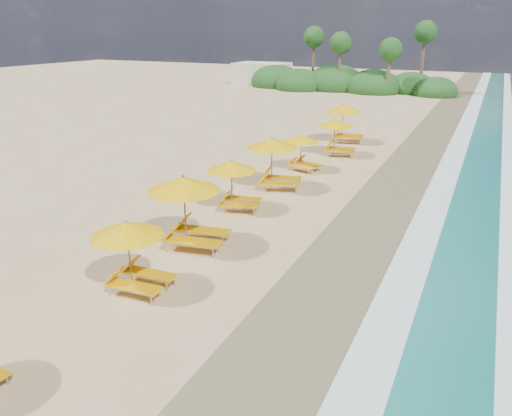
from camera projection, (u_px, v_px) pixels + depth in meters
ground at (256, 239)px, 18.16m from camera, size 160.00×160.00×0.00m
wet_sand at (363, 259)px, 16.54m from camera, size 4.00×160.00×0.01m
surf_foam at (449, 275)px, 15.44m from camera, size 4.00×160.00×0.01m
station_3 at (134, 252)px, 14.25m from camera, size 2.44×2.29×2.17m
station_4 at (190, 207)px, 17.07m from camera, size 3.13×2.98×2.61m
station_5 at (236, 182)px, 20.70m from camera, size 2.69×2.61×2.17m
station_6 at (276, 160)px, 23.41m from camera, size 3.17×3.09×2.51m
station_7 at (303, 150)px, 26.51m from camera, size 2.49×2.42×1.99m
station_8 at (337, 135)px, 29.57m from camera, size 2.72×2.60×2.25m
station_9 at (346, 121)px, 32.94m from camera, size 3.16×3.04×2.59m
treeline at (342, 82)px, 60.39m from camera, size 25.80×8.80×9.74m
beach_building at (262, 73)px, 67.23m from camera, size 7.00×5.00×2.80m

